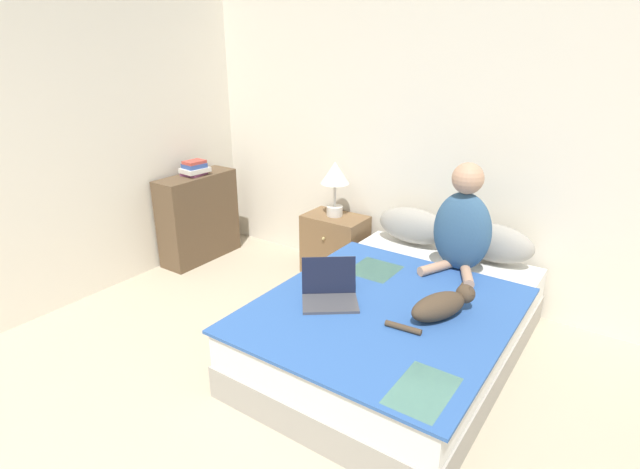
# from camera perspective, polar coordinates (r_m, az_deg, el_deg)

# --- Properties ---
(wall_back) EXTENTS (5.48, 0.05, 2.55)m
(wall_back) POSITION_cam_1_polar(r_m,az_deg,el_deg) (4.15, 13.09, 10.43)
(wall_back) COLOR silver
(wall_back) RESTS_ON ground_plane
(wall_side) EXTENTS (0.05, 4.50, 2.55)m
(wall_side) POSITION_cam_1_polar(r_m,az_deg,el_deg) (4.34, -27.06, 9.13)
(wall_side) COLOR silver
(wall_side) RESTS_ON ground_plane
(bed) EXTENTS (1.48, 2.08, 0.46)m
(bed) POSITION_cam_1_polar(r_m,az_deg,el_deg) (3.45, 8.74, -10.29)
(bed) COLOR #9E998E
(bed) RESTS_ON ground_plane
(pillow_near) EXTENTS (0.61, 0.23, 0.29)m
(pillow_near) POSITION_cam_1_polar(r_m,az_deg,el_deg) (4.16, 10.61, 1.00)
(pillow_near) COLOR gray
(pillow_near) RESTS_ON bed
(pillow_far) EXTENTS (0.61, 0.23, 0.29)m
(pillow_far) POSITION_cam_1_polar(r_m,az_deg,el_deg) (3.96, 19.13, -0.88)
(pillow_far) COLOR gray
(pillow_far) RESTS_ON bed
(person_sitting) EXTENTS (0.42, 0.41, 0.79)m
(person_sitting) POSITION_cam_1_polar(r_m,az_deg,el_deg) (3.67, 15.97, 1.01)
(person_sitting) COLOR #33567A
(person_sitting) RESTS_ON bed
(cat_tabby) EXTENTS (0.38, 0.52, 0.18)m
(cat_tabby) POSITION_cam_1_polar(r_m,az_deg,el_deg) (3.10, 13.77, -7.81)
(cat_tabby) COLOR #473828
(cat_tabby) RESTS_ON bed
(laptop_open) EXTENTS (0.46, 0.45, 0.26)m
(laptop_open) POSITION_cam_1_polar(r_m,az_deg,el_deg) (3.21, 1.11, -6.72)
(laptop_open) COLOR #424247
(laptop_open) RESTS_ON bed
(nightstand) EXTENTS (0.55, 0.38, 0.55)m
(nightstand) POSITION_cam_1_polar(r_m,az_deg,el_deg) (4.56, 1.72, -1.17)
(nightstand) COLOR brown
(nightstand) RESTS_ON ground_plane
(table_lamp) EXTENTS (0.25, 0.25, 0.49)m
(table_lamp) POSITION_cam_1_polar(r_m,az_deg,el_deg) (4.38, 1.72, 6.48)
(table_lamp) COLOR beige
(table_lamp) RESTS_ON nightstand
(bookshelf) EXTENTS (0.29, 0.80, 0.84)m
(bookshelf) POSITION_cam_1_polar(r_m,az_deg,el_deg) (4.98, -13.70, 1.93)
(bookshelf) COLOR brown
(bookshelf) RESTS_ON ground_plane
(book_stack_top) EXTENTS (0.22, 0.25, 0.14)m
(book_stack_top) POSITION_cam_1_polar(r_m,az_deg,el_deg) (4.84, -14.15, 7.33)
(book_stack_top) COLOR #844270
(book_stack_top) RESTS_ON bookshelf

